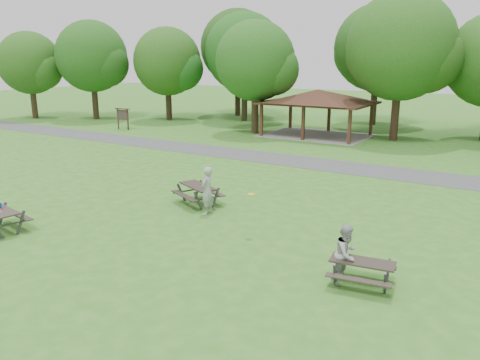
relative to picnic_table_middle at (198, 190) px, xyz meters
The scene contains 17 objects.
ground 3.91m from the picnic_table_middle, 75.24° to the right, with size 160.00×160.00×0.00m, color #337020.
asphalt_path 10.33m from the picnic_table_middle, 84.53° to the left, with size 120.00×3.20×0.02m, color #464648.
pavilion 20.63m from the picnic_table_middle, 98.47° to the left, with size 8.60×7.01×3.76m.
notice_board 23.78m from the picnic_table_middle, 143.12° to the left, with size 1.60×0.30×1.88m.
tree_row_a 33.02m from the picnic_table_middle, 145.81° to the left, with size 7.56×7.20×9.97m.
tree_row_b 29.96m from the picnic_table_middle, 132.45° to the left, with size 7.14×6.80×9.28m.
tree_row_c 29.01m from the picnic_table_middle, 117.06° to the left, with size 8.19×7.80×10.67m.
tree_row_d 21.03m from the picnic_table_middle, 112.89° to the left, with size 6.93×6.60×9.27m.
tree_row_e 22.37m from the picnic_table_middle, 81.76° to the left, with size 8.40×8.00×11.02m.
tree_deep_a 33.53m from the picnic_table_middle, 118.93° to the left, with size 8.40×8.00×11.38m.
tree_deep_b 29.97m from the picnic_table_middle, 91.79° to the left, with size 8.40×8.00×11.13m.
tree_flank_left 36.64m from the picnic_table_middle, 155.09° to the left, with size 6.72×6.40×8.93m.
picnic_table_middle is the anchor object (origin of this frame).
picnic_table_far 9.19m from the picnic_table_middle, 23.50° to the right, with size 1.93×1.64×0.76m.
frisbee_in_flight 4.44m from the picnic_table_middle, 27.35° to the right, with size 0.33×0.33×0.02m.
frisbee_thrower 1.44m from the picnic_table_middle, 37.48° to the right, with size 0.72×0.47×1.96m, color #9F9FA2.
frisbee_catcher 8.79m from the picnic_table_middle, 24.96° to the right, with size 0.84×0.65×1.72m, color #A2A2A5.
Camera 1 is at (10.86, -11.88, 6.17)m, focal length 35.00 mm.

